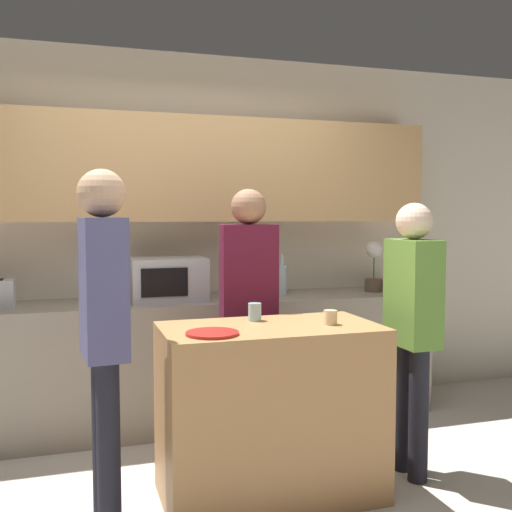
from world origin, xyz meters
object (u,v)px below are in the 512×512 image
(bottle_3, at_px, (282,279))
(cup_1, at_px, (330,317))
(potted_plant, at_px, (374,266))
(cup_0, at_px, (255,312))
(bottle_2, at_px, (269,282))
(plate_on_island, at_px, (212,333))
(person_center, at_px, (412,317))
(bottle_0, at_px, (244,279))
(person_left, at_px, (104,316))
(bottle_1, at_px, (263,282))
(person_right, at_px, (249,298))
(microwave, at_px, (168,279))

(bottle_3, relative_size, cup_1, 3.99)
(potted_plant, xyz_separation_m, cup_0, (-1.30, -1.06, -0.13))
(cup_1, bearing_deg, bottle_2, 84.91)
(bottle_2, xyz_separation_m, cup_0, (-0.47, -1.16, -0.02))
(plate_on_island, bearing_deg, person_center, 6.69)
(bottle_0, xyz_separation_m, bottle_2, (0.19, -0.02, -0.03))
(cup_0, xyz_separation_m, person_center, (0.89, -0.17, -0.04))
(person_left, bearing_deg, plate_on_island, 77.17)
(cup_1, bearing_deg, bottle_3, 81.33)
(bottle_2, xyz_separation_m, person_left, (-1.29, -1.40, 0.04))
(potted_plant, bearing_deg, person_left, -148.63)
(cup_1, height_order, person_left, person_left)
(potted_plant, relative_size, bottle_2, 1.71)
(plate_on_island, bearing_deg, bottle_3, 58.23)
(potted_plant, distance_m, person_center, 1.30)
(bottle_1, bearing_deg, person_right, -115.85)
(bottle_0, distance_m, bottle_1, 0.21)
(person_left, height_order, person_center, person_left)
(bottle_1, distance_m, bottle_3, 0.20)
(potted_plant, height_order, bottle_2, potted_plant)
(bottle_0, bearing_deg, person_left, -127.69)
(plate_on_island, height_order, cup_0, cup_0)
(plate_on_island, height_order, person_left, person_left)
(bottle_3, height_order, person_left, person_left)
(bottle_0, distance_m, person_right, 0.80)
(microwave, distance_m, person_left, 1.38)
(bottle_1, height_order, bottle_3, bottle_3)
(microwave, height_order, person_center, person_center)
(cup_1, bearing_deg, microwave, 117.23)
(bottle_3, bearing_deg, person_center, -74.85)
(bottle_3, xyz_separation_m, person_center, (0.34, -1.25, -0.09))
(cup_0, bearing_deg, bottle_3, 63.10)
(cup_1, bearing_deg, person_center, 6.90)
(person_center, bearing_deg, person_left, 92.59)
(potted_plant, xyz_separation_m, bottle_1, (-0.93, -0.06, -0.09))
(bottle_1, relative_size, bottle_2, 1.26)
(bottle_2, relative_size, cup_1, 2.99)
(bottle_0, xyz_separation_m, person_left, (-1.10, -1.42, 0.01))
(bottle_0, distance_m, bottle_3, 0.29)
(microwave, relative_size, bottle_1, 1.78)
(plate_on_island, xyz_separation_m, cup_1, (0.66, 0.08, 0.03))
(cup_0, xyz_separation_m, person_right, (0.09, 0.41, 0.02))
(bottle_2, relative_size, cup_0, 2.37)
(person_center, bearing_deg, cup_1, 97.12)
(microwave, bearing_deg, bottle_2, 7.97)
(potted_plant, bearing_deg, bottle_0, 172.80)
(bottle_2, bearing_deg, cup_1, -95.09)
(plate_on_island, xyz_separation_m, person_left, (-0.51, 0.07, 0.10))
(bottle_0, bearing_deg, person_right, -104.03)
(cup_0, distance_m, person_center, 0.90)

